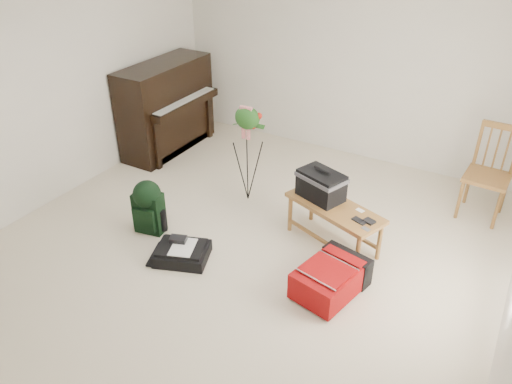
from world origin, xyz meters
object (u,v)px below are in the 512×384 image
Objects in this scene: black_duffel at (182,252)px; red_suitcase at (333,275)px; piano at (167,109)px; green_backpack at (148,204)px; bench at (322,194)px; flower_stand at (248,155)px; dining_chair at (488,174)px.

red_suitcase is at bearing -7.34° from black_duffel.
piano reaches higher than green_backpack.
green_backpack is at bearing -164.31° from red_suitcase.
bench is 0.92× the size of flower_stand.
red_suitcase is 1.27× the size of green_backpack.
flower_stand is at bearing -21.11° from piano.
flower_stand is at bearing 52.46° from green_backpack.
piano is 4.23m from dining_chair.
black_duffel is (-1.49, -0.35, -0.08)m from red_suitcase.
flower_stand is (1.72, -0.67, -0.00)m from piano.
piano reaches higher than red_suitcase.
red_suitcase is (0.42, -0.66, -0.41)m from bench.
flower_stand reaches higher than green_backpack.
green_backpack is (1.15, -1.79, -0.26)m from piano.
bench is (2.82, -1.00, -0.03)m from piano.
green_backpack reaches higher than red_suitcase.
flower_stand reaches higher than bench.
flower_stand is (0.58, 1.12, 0.26)m from green_backpack.
dining_chair reaches higher than green_backpack.
dining_chair is 1.74× the size of green_backpack.
bench is at bearing -21.36° from flower_stand.
bench is 1.15m from flower_stand.
dining_chair is 3.77m from green_backpack.
piano is at bearing 112.38° from green_backpack.
flower_stand is (-0.03, 1.35, 0.52)m from black_duffel.
piano is at bearing -171.29° from dining_chair.
black_duffel is 1.03× the size of green_backpack.
piano is 2.44× the size of green_backpack.
green_backpack is (-3.07, -2.19, -0.18)m from dining_chair.
bench is 1.98m from dining_chair.
bench is 1.45× the size of red_suitcase.
piano is 1.33× the size of bench.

